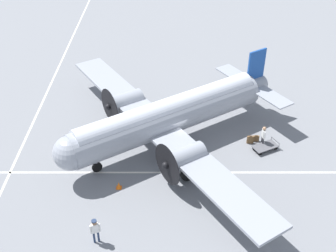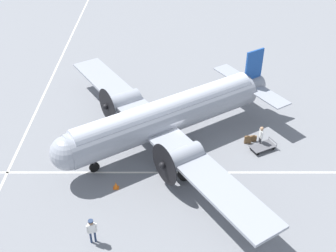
% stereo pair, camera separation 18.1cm
% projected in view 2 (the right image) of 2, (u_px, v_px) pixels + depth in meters
% --- Properties ---
extents(ground_plane, '(300.00, 300.00, 0.00)m').
position_uv_depth(ground_plane, '(168.00, 143.00, 30.72)').
color(ground_plane, slate).
extents(apron_line_eastwest, '(120.00, 0.16, 0.01)m').
position_uv_depth(apron_line_eastwest, '(168.00, 172.00, 28.08)').
color(apron_line_eastwest, silver).
rests_on(apron_line_eastwest, ground_plane).
extents(apron_line_northsouth, '(0.16, 120.00, 0.01)m').
position_uv_depth(apron_line_northsouth, '(23.00, 143.00, 30.75)').
color(apron_line_northsouth, silver).
rests_on(apron_line_northsouth, ground_plane).
extents(airliner_main, '(17.22, 20.75, 5.39)m').
position_uv_depth(airliner_main, '(163.00, 117.00, 29.17)').
color(airliner_main, '#9399A3').
rests_on(airliner_main, ground_plane).
extents(crew_foreground, '(0.56, 0.36, 1.71)m').
position_uv_depth(crew_foreground, '(93.00, 228.00, 22.76)').
color(crew_foreground, navy).
rests_on(crew_foreground, ground_plane).
extents(passenger_boarding, '(0.27, 0.57, 1.67)m').
position_uv_depth(passenger_boarding, '(262.00, 135.00, 29.85)').
color(passenger_boarding, '#2D2D33').
rests_on(passenger_boarding, ground_plane).
extents(suitcase_near_door, '(0.48, 0.15, 0.65)m').
position_uv_depth(suitcase_near_door, '(249.00, 140.00, 30.52)').
color(suitcase_near_door, brown).
rests_on(suitcase_near_door, ground_plane).
extents(suitcase_upright_spare, '(0.45, 0.13, 0.53)m').
position_uv_depth(suitcase_upright_spare, '(255.00, 139.00, 30.74)').
color(suitcase_upright_spare, brown).
rests_on(suitcase_upright_spare, ground_plane).
extents(baggage_cart, '(2.02, 1.64, 0.56)m').
position_uv_depth(baggage_cart, '(264.00, 147.00, 29.93)').
color(baggage_cart, '#56565B').
rests_on(baggage_cart, ground_plane).
extents(traffic_cone, '(0.36, 0.36, 0.47)m').
position_uv_depth(traffic_cone, '(117.00, 185.00, 26.76)').
color(traffic_cone, orange).
rests_on(traffic_cone, ground_plane).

